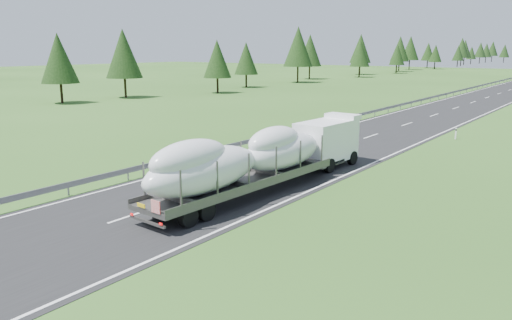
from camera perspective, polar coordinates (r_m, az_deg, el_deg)
The scene contains 4 objects.
ground at distance 24.43m, azimuth -13.77°, elevation -6.13°, with size 400.00×400.00×0.00m, color #2B531B.
guardrail at distance 117.08m, azimuth 25.32°, elevation 7.97°, with size 0.10×400.00×0.76m.
tree_line_left at distance 161.65m, azimuth 13.84°, elevation 12.08°, with size 15.25×343.07×12.61m.
boat_truck at distance 27.24m, azimuth 0.81°, elevation 0.56°, with size 3.16×18.17×3.64m.
Camera 1 is at (18.03, -14.57, 7.71)m, focal length 35.00 mm.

